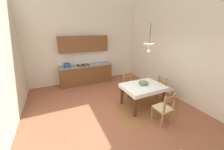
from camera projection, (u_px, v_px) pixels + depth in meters
ground_plane at (115, 117)px, 4.02m from camera, size 5.81×7.01×0.10m
wall_back at (85, 40)px, 6.13m from camera, size 5.81×0.12×4.04m
wall_right at (188, 44)px, 4.38m from camera, size 0.12×7.01×4.04m
area_rug at (143, 107)px, 4.44m from camera, size 2.10×1.60×0.01m
kitchen_cabinetry at (85, 66)px, 6.18m from camera, size 2.42×0.63×2.20m
dining_table at (143, 89)px, 4.32m from camera, size 1.32×1.00×0.75m
dining_chair_camera_side at (164, 108)px, 3.58m from camera, size 0.44×0.44×0.93m
dining_chair_window_side at (165, 89)px, 4.75m from camera, size 0.45×0.45×0.93m
dining_chair_kitchen_side at (129, 84)px, 5.13m from camera, size 0.43×0.43×0.93m
fruit_bowl at (143, 83)px, 4.32m from camera, size 0.30×0.30×0.12m
pendant_lamp at (149, 46)px, 3.73m from camera, size 0.32×0.32×0.80m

